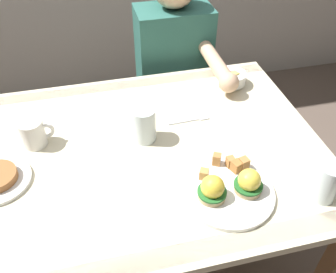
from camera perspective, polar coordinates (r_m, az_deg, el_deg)
ground_plane at (r=1.80m, az=-2.68°, el=-19.42°), size 6.00×6.00×0.00m
dining_table at (r=1.28m, az=-3.57°, el=-5.48°), size 1.20×0.90×0.74m
eggs_benedict_plate at (r=1.07m, az=9.62°, el=-7.97°), size 0.27×0.27×0.09m
fruit_bowl at (r=1.51m, az=9.93°, el=9.05°), size 0.12×0.12×0.06m
coffee_mug at (r=1.27m, az=-20.52°, el=0.59°), size 0.11×0.08×0.09m
fork at (r=1.32m, az=3.73°, el=2.65°), size 0.16×0.03×0.00m
water_glass_near at (r=1.21m, az=-3.79°, el=1.64°), size 0.08×0.08×0.12m
water_glass_far at (r=1.12m, az=23.65°, el=-6.93°), size 0.07×0.07×0.12m
diner_person at (r=1.77m, az=1.18°, el=10.32°), size 0.34×0.54×1.14m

